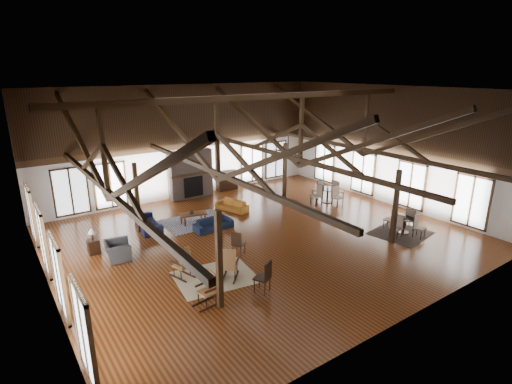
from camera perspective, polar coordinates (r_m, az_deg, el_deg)
floor at (r=16.89m, az=0.81°, el=-6.41°), size 16.00×16.00×0.00m
ceiling at (r=15.49m, az=0.90°, el=14.37°), size 16.00×14.00×0.02m
wall_back at (r=21.88m, az=-9.95°, el=7.04°), size 16.00×0.02×6.00m
wall_front at (r=11.25m, az=22.11°, el=-3.70°), size 16.00×0.02×6.00m
wall_left at (r=13.17m, az=-28.77°, el=-1.62°), size 0.02×14.00×6.00m
wall_right at (r=21.49m, az=18.60°, el=6.22°), size 0.02×14.00×6.00m
roof_truss at (r=15.71m, az=0.87°, el=7.17°), size 15.60×14.07×3.14m
post_grid at (r=16.34m, az=0.83°, el=-1.51°), size 8.16×7.16×3.05m
fireplace at (r=21.95m, az=-9.35°, el=2.53°), size 2.50×0.69×2.60m
ceiling_fan at (r=15.29m, az=4.59°, el=5.70°), size 1.60×1.60×0.75m
sofa_navy_front at (r=17.64m, az=-6.09°, el=-4.56°), size 1.74×0.71×0.51m
sofa_navy_left at (r=18.25m, az=-15.15°, el=-4.16°), size 2.16×1.05×0.61m
sofa_orange at (r=19.94m, az=-3.46°, el=-1.90°), size 1.83×1.18×0.50m
coffee_table at (r=18.45m, az=-8.96°, el=-3.20°), size 1.29×0.84×0.46m
vase at (r=18.31m, az=-9.16°, el=-2.83°), size 0.20×0.20×0.20m
armchair at (r=15.76m, az=-19.17°, el=-7.90°), size 1.17×1.07×0.67m
side_table_lamp at (r=16.51m, az=-22.23°, el=-6.84°), size 0.41×0.41×1.06m
rocking_chair_a at (r=13.79m, az=-10.30°, el=-10.06°), size 0.67×0.95×1.10m
rocking_chair_b at (r=13.50m, az=-3.86°, el=-10.35°), size 0.93×0.95×1.13m
rocking_chair_c at (r=12.32m, az=-6.67°, el=-13.48°), size 0.89×0.56×1.07m
side_chair_a at (r=15.08m, az=-2.65°, el=-7.09°), size 0.56×0.56×0.98m
side_chair_b at (r=12.70m, az=1.31°, el=-11.71°), size 0.62×0.62×1.08m
cafe_table_near at (r=18.24m, az=20.42°, el=-4.12°), size 1.84×1.84×0.94m
cafe_table_far at (r=21.32m, az=10.19°, el=-0.08°), size 2.03×2.03×1.06m
cup_near at (r=18.12m, az=20.42°, el=-3.38°), size 0.17×0.17×0.10m
cup_far at (r=21.24m, az=10.21°, el=0.65°), size 0.14×0.14×0.09m
tv_console at (r=23.32m, az=-4.17°, el=1.09°), size 1.24×0.46×0.62m
television at (r=23.16m, az=-4.22°, el=2.52°), size 1.02×0.26×0.58m
rug_tan at (r=13.91m, az=-5.83°, el=-11.98°), size 2.86×2.39×0.01m
rug_navy at (r=18.73m, az=-8.74°, el=-4.16°), size 2.91×2.20×0.01m
rug_dark at (r=18.32m, az=19.93°, el=-5.54°), size 2.59×2.42×0.01m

